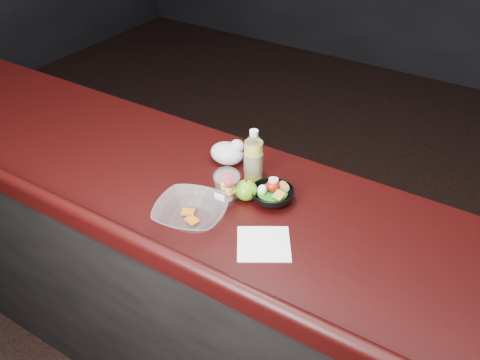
% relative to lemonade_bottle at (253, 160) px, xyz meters
% --- Properties ---
extents(counter, '(4.06, 0.71, 1.02)m').
position_rel_lemonade_bottle_xyz_m(counter, '(-0.02, -0.13, -0.59)').
color(counter, black).
rests_on(counter, ground).
extents(lemonade_bottle, '(0.07, 0.07, 0.20)m').
position_rel_lemonade_bottle_xyz_m(lemonade_bottle, '(0.00, 0.00, 0.00)').
color(lemonade_bottle, yellow).
rests_on(lemonade_bottle, counter).
extents(fruit_cup, '(0.09, 0.09, 0.13)m').
position_rel_lemonade_bottle_xyz_m(fruit_cup, '(-0.01, -0.15, -0.02)').
color(fruit_cup, white).
rests_on(fruit_cup, counter).
extents(green_apple, '(0.08, 0.08, 0.08)m').
position_rel_lemonade_bottle_xyz_m(green_apple, '(0.04, -0.11, -0.05)').
color(green_apple, '#33820F').
rests_on(green_apple, counter).
extents(plastic_bag, '(0.13, 0.11, 0.10)m').
position_rel_lemonade_bottle_xyz_m(plastic_bag, '(-0.14, 0.05, -0.04)').
color(plastic_bag, silver).
rests_on(plastic_bag, counter).
extents(snack_bowl, '(0.19, 0.19, 0.08)m').
position_rel_lemonade_bottle_xyz_m(snack_bowl, '(0.12, -0.07, -0.06)').
color(snack_bowl, black).
rests_on(snack_bowl, counter).
extents(takeout_bowl, '(0.28, 0.28, 0.06)m').
position_rel_lemonade_bottle_xyz_m(takeout_bowl, '(-0.05, -0.30, -0.06)').
color(takeout_bowl, silver).
rests_on(takeout_bowl, counter).
extents(paper_napkin, '(0.22, 0.22, 0.00)m').
position_rel_lemonade_bottle_xyz_m(paper_napkin, '(0.21, -0.27, -0.08)').
color(paper_napkin, white).
rests_on(paper_napkin, counter).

